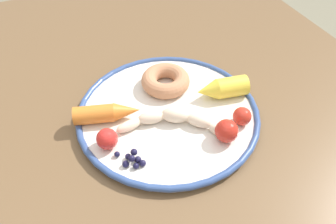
{
  "coord_description": "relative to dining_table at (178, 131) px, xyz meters",
  "views": [
    {
      "loc": [
        -0.43,
        0.21,
        1.2
      ],
      "look_at": [
        -0.02,
        0.03,
        0.74
      ],
      "focal_mm": 35.48,
      "sensor_mm": 36.0,
      "label": 1
    }
  ],
  "objects": [
    {
      "name": "carrot_yellow",
      "position": [
        -0.02,
        -0.09,
        0.11
      ],
      "size": [
        0.06,
        0.11,
        0.04
      ],
      "color": "yellow",
      "rests_on": "plate"
    },
    {
      "name": "plate",
      "position": [
        -0.02,
        0.03,
        0.09
      ],
      "size": [
        0.35,
        0.35,
        0.02
      ],
      "color": "silver",
      "rests_on": "dining_table"
    },
    {
      "name": "banana",
      "position": [
        -0.05,
        0.03,
        0.1
      ],
      "size": [
        0.12,
        0.19,
        0.03
      ],
      "color": "beige",
      "rests_on": "plate"
    },
    {
      "name": "tomato_near",
      "position": [
        -0.1,
        -0.08,
        0.11
      ],
      "size": [
        0.03,
        0.03,
        0.03
      ],
      "primitive_type": "sphere",
      "color": "red",
      "rests_on": "plate"
    },
    {
      "name": "blueberry_pile",
      "position": [
        -0.1,
        0.13,
        0.1
      ],
      "size": [
        0.05,
        0.04,
        0.02
      ],
      "color": "#191638",
      "rests_on": "plate"
    },
    {
      "name": "tomato_far",
      "position": [
        -0.12,
        -0.04,
        0.11
      ],
      "size": [
        0.04,
        0.04,
        0.04
      ],
      "primitive_type": "sphere",
      "color": "red",
      "rests_on": "plate"
    },
    {
      "name": "carrot_orange",
      "position": [
        0.01,
        0.14,
        0.11
      ],
      "size": [
        0.07,
        0.13,
        0.03
      ],
      "color": "orange",
      "rests_on": "plate"
    },
    {
      "name": "tomato_mid",
      "position": [
        -0.05,
        0.16,
        0.11
      ],
      "size": [
        0.04,
        0.04,
        0.04
      ],
      "primitive_type": "sphere",
      "color": "red",
      "rests_on": "plate"
    },
    {
      "name": "donut",
      "position": [
        0.05,
        0.01,
        0.1
      ],
      "size": [
        0.13,
        0.13,
        0.03
      ],
      "primitive_type": "torus",
      "rotation": [
        0.0,
        0.0,
        0.32
      ],
      "color": "tan",
      "rests_on": "plate"
    },
    {
      "name": "dining_table",
      "position": [
        0.0,
        0.0,
        0.0
      ],
      "size": [
        1.22,
        0.94,
        0.73
      ],
      "color": "brown",
      "rests_on": "ground_plane"
    }
  ]
}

